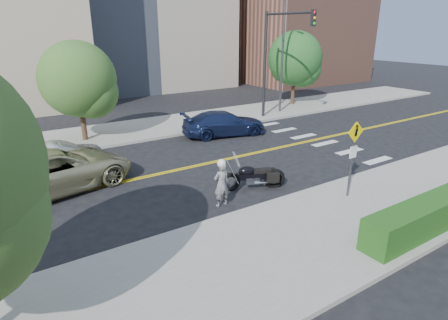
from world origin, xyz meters
TOP-DOWN VIEW (x-y plane):
  - ground_plane at (0.00, 0.00)m, footprint 120.00×120.00m
  - sidewalk_near at (0.00, -7.50)m, footprint 60.00×5.00m
  - sidewalk_far at (0.00, 7.50)m, footprint 60.00×5.00m
  - building_right at (26.00, 20.00)m, footprint 14.00×12.00m
  - lamp_post at (12.00, 6.50)m, footprint 0.16×0.16m
  - traffic_light at (10.00, 5.08)m, footprint 0.28×4.50m
  - pedestrian_sign at (4.20, -6.31)m, footprint 0.78×0.08m
  - motorcyclist at (-0.07, -4.14)m, footprint 0.62×0.41m
  - motorcycle at (1.84, -3.55)m, footprint 2.66×1.70m
  - suv at (-4.79, 0.60)m, footprint 6.53×4.06m
  - parked_car_silver at (-4.14, 3.02)m, footprint 3.82×1.43m
  - parked_car_blue at (5.19, 3.73)m, footprint 5.33×3.03m
  - tree_far_a at (-2.20, 6.82)m, footprint 4.06×4.06m
  - tree_far_b at (14.89, 8.23)m, footprint 4.30×4.30m

SIDE VIEW (x-z plane):
  - ground_plane at x=0.00m, z-range 0.00..0.00m
  - sidewalk_near at x=0.00m, z-range 0.00..0.15m
  - sidewalk_far at x=0.00m, z-range 0.00..0.15m
  - parked_car_silver at x=-4.14m, z-range 0.00..1.25m
  - parked_car_blue at x=5.19m, z-range 0.00..1.46m
  - motorcycle at x=1.84m, z-range 0.00..1.55m
  - suv at x=-4.79m, z-range 0.00..1.68m
  - motorcyclist at x=-0.07m, z-range 0.00..1.80m
  - pedestrian_sign at x=4.20m, z-range 0.46..3.46m
  - tree_far_a at x=-2.20m, z-range 0.74..6.29m
  - tree_far_b at x=14.89m, z-range 0.81..6.76m
  - lamp_post at x=12.00m, z-range 0.15..8.15m
  - traffic_light at x=10.00m, z-range 1.17..8.17m
  - building_right at x=26.00m, z-range 0.00..12.00m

